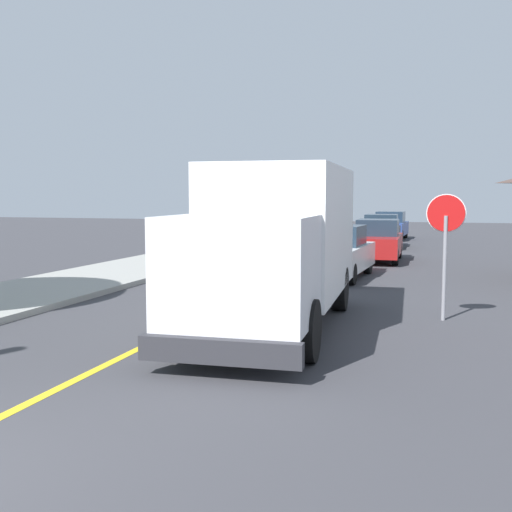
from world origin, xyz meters
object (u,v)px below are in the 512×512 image
box_truck (277,238)px  parked_car_near (336,253)px  parked_car_far (381,232)px  stop_sign (446,232)px  parked_car_mid (377,241)px  parked_car_furthest (390,226)px

box_truck → parked_car_near: (-0.12, 7.64, -0.97)m
box_truck → parked_car_far: bearing=89.9°
box_truck → parked_car_far: (0.05, 20.07, -0.97)m
box_truck → parked_car_far: 20.09m
parked_car_near → parked_car_far: size_ratio=1.00×
box_truck → stop_sign: (3.21, 1.57, 0.09)m
box_truck → parked_car_near: 7.70m
parked_car_near → parked_car_mid: size_ratio=1.01×
parked_car_far → stop_sign: bearing=-80.3°
parked_car_mid → parked_car_far: bearing=94.5°
parked_car_near → stop_sign: size_ratio=1.69×
parked_car_mid → stop_sign: stop_sign is taller
parked_car_furthest → stop_sign: 24.80m
parked_car_near → parked_car_furthest: bearing=89.7°
parked_car_mid → parked_car_furthest: 12.95m
stop_sign → parked_car_near: bearing=118.7°
parked_car_near → stop_sign: bearing=-61.3°
stop_sign → parked_car_far: bearing=99.7°
parked_car_near → parked_car_furthest: same height
box_truck → parked_car_mid: 13.25m
parked_car_mid → parked_car_near: bearing=-97.3°
parked_car_mid → parked_car_far: (-0.55, 6.87, 0.00)m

